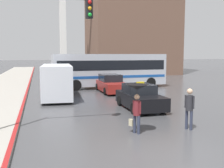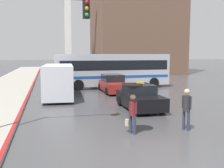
% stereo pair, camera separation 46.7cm
% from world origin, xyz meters
% --- Properties ---
extents(ground_plane, '(300.00, 300.00, 0.00)m').
position_xyz_m(ground_plane, '(0.00, 0.00, 0.00)').
color(ground_plane, '#424244').
extents(taxi, '(1.91, 4.07, 1.60)m').
position_xyz_m(taxi, '(2.05, 7.00, 0.66)').
color(taxi, black).
rests_on(taxi, ground_plane).
extents(sedan_red, '(1.91, 4.76, 1.50)m').
position_xyz_m(sedan_red, '(2.23, 14.08, 0.68)').
color(sedan_red, maroon).
rests_on(sedan_red, ground_plane).
extents(ambulance_van, '(2.40, 5.79, 2.43)m').
position_xyz_m(ambulance_van, '(-2.38, 12.00, 1.35)').
color(ambulance_van, silver).
rests_on(ambulance_van, ground_plane).
extents(city_bus, '(10.89, 2.96, 3.22)m').
position_xyz_m(city_bus, '(2.97, 17.12, 1.79)').
color(city_bus, '#B2B7C1').
rests_on(city_bus, ground_plane).
extents(pedestrian_with_umbrella, '(0.93, 0.93, 2.00)m').
position_xyz_m(pedestrian_with_umbrella, '(0.09, 2.46, 1.57)').
color(pedestrian_with_umbrella, '#2D3347').
rests_on(pedestrian_with_umbrella, ground_plane).
extents(pedestrian_man, '(0.41, 0.44, 1.76)m').
position_xyz_m(pedestrian_man, '(2.44, 2.39, 1.05)').
color(pedestrian_man, '#2D3347').
rests_on(pedestrian_man, ground_plane).
extents(traffic_light, '(4.05, 0.38, 5.80)m').
position_xyz_m(traffic_light, '(-3.74, 4.07, 4.06)').
color(traffic_light, black).
rests_on(traffic_light, ground_plane).
extents(monument_cross, '(7.28, 0.90, 16.53)m').
position_xyz_m(monument_cross, '(-0.01, 32.37, 9.38)').
color(monument_cross, white).
rests_on(monument_cross, ground_plane).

